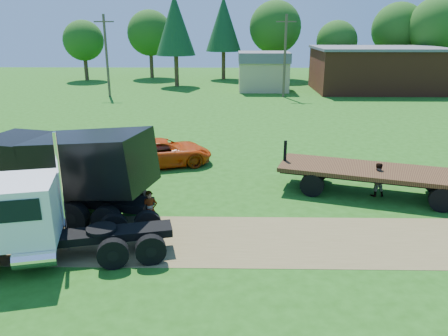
{
  "coord_description": "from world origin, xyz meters",
  "views": [
    {
      "loc": [
        0.09,
        -15.21,
        7.99
      ],
      "look_at": [
        -0.25,
        4.06,
        1.6
      ],
      "focal_mm": 35.0,
      "sensor_mm": 36.0,
      "label": 1
    }
  ],
  "objects_px": {
    "black_dump_truck": "(57,168)",
    "orange_pickup": "(163,152)",
    "spectator_a": "(150,210)",
    "flatbed_trailer": "(376,175)",
    "navy_truck": "(23,177)",
    "white_semi_tractor": "(30,222)"
  },
  "relations": [
    {
      "from": "black_dump_truck",
      "to": "flatbed_trailer",
      "type": "bearing_deg",
      "value": 24.89
    },
    {
      "from": "navy_truck",
      "to": "flatbed_trailer",
      "type": "height_order",
      "value": "navy_truck"
    },
    {
      "from": "white_semi_tractor",
      "to": "flatbed_trailer",
      "type": "xyz_separation_m",
      "value": [
        13.9,
        6.64,
        -0.53
      ]
    },
    {
      "from": "white_semi_tractor",
      "to": "spectator_a",
      "type": "bearing_deg",
      "value": 23.6
    },
    {
      "from": "navy_truck",
      "to": "flatbed_trailer",
      "type": "distance_m",
      "value": 16.45
    },
    {
      "from": "black_dump_truck",
      "to": "navy_truck",
      "type": "height_order",
      "value": "black_dump_truck"
    },
    {
      "from": "navy_truck",
      "to": "spectator_a",
      "type": "height_order",
      "value": "navy_truck"
    },
    {
      "from": "orange_pickup",
      "to": "white_semi_tractor",
      "type": "bearing_deg",
      "value": 147.28
    },
    {
      "from": "black_dump_truck",
      "to": "flatbed_trailer",
      "type": "relative_size",
      "value": 0.97
    },
    {
      "from": "orange_pickup",
      "to": "spectator_a",
      "type": "bearing_deg",
      "value": 166.79
    },
    {
      "from": "orange_pickup",
      "to": "flatbed_trailer",
      "type": "bearing_deg",
      "value": -130.38
    },
    {
      "from": "white_semi_tractor",
      "to": "navy_truck",
      "type": "height_order",
      "value": "white_semi_tractor"
    },
    {
      "from": "white_semi_tractor",
      "to": "black_dump_truck",
      "type": "distance_m",
      "value": 3.98
    },
    {
      "from": "navy_truck",
      "to": "spectator_a",
      "type": "distance_m",
      "value": 6.42
    },
    {
      "from": "flatbed_trailer",
      "to": "spectator_a",
      "type": "distance_m",
      "value": 11.02
    },
    {
      "from": "navy_truck",
      "to": "flatbed_trailer",
      "type": "relative_size",
      "value": 0.69
    },
    {
      "from": "white_semi_tractor",
      "to": "black_dump_truck",
      "type": "bearing_deg",
      "value": 83.78
    },
    {
      "from": "black_dump_truck",
      "to": "orange_pickup",
      "type": "bearing_deg",
      "value": 79.19
    },
    {
      "from": "navy_truck",
      "to": "orange_pickup",
      "type": "relative_size",
      "value": 1.16
    },
    {
      "from": "black_dump_truck",
      "to": "orange_pickup",
      "type": "relative_size",
      "value": 1.64
    },
    {
      "from": "spectator_a",
      "to": "flatbed_trailer",
      "type": "bearing_deg",
      "value": 4.34
    },
    {
      "from": "white_semi_tractor",
      "to": "spectator_a",
      "type": "xyz_separation_m",
      "value": [
        3.61,
        2.72,
        -0.73
      ]
    }
  ]
}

